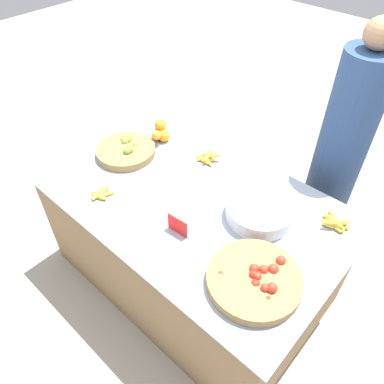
{
  "coord_description": "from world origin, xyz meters",
  "views": [
    {
      "loc": [
        1.05,
        -1.15,
        2.31
      ],
      "look_at": [
        0.0,
        0.0,
        0.84
      ],
      "focal_mm": 35.0,
      "sensor_mm": 36.0,
      "label": 1
    }
  ],
  "objects_px": {
    "price_sign": "(178,226)",
    "vendor_person": "(336,163)",
    "lime_bowl": "(126,150)",
    "metal_bowl": "(260,211)",
    "tomato_basket": "(255,279)"
  },
  "relations": [
    {
      "from": "price_sign",
      "to": "vendor_person",
      "type": "bearing_deg",
      "value": 67.22
    },
    {
      "from": "metal_bowl",
      "to": "vendor_person",
      "type": "xyz_separation_m",
      "value": [
        0.1,
        0.72,
        -0.04
      ]
    },
    {
      "from": "lime_bowl",
      "to": "metal_bowl",
      "type": "relative_size",
      "value": 1.04
    },
    {
      "from": "metal_bowl",
      "to": "price_sign",
      "type": "bearing_deg",
      "value": -123.2
    },
    {
      "from": "lime_bowl",
      "to": "vendor_person",
      "type": "height_order",
      "value": "vendor_person"
    },
    {
      "from": "lime_bowl",
      "to": "vendor_person",
      "type": "distance_m",
      "value": 1.37
    },
    {
      "from": "price_sign",
      "to": "vendor_person",
      "type": "xyz_separation_m",
      "value": [
        0.35,
        1.1,
        -0.05
      ]
    },
    {
      "from": "lime_bowl",
      "to": "price_sign",
      "type": "xyz_separation_m",
      "value": [
        0.72,
        -0.26,
        0.03
      ]
    },
    {
      "from": "metal_bowl",
      "to": "price_sign",
      "type": "xyz_separation_m",
      "value": [
        -0.25,
        -0.38,
        0.01
      ]
    },
    {
      "from": "tomato_basket",
      "to": "vendor_person",
      "type": "relative_size",
      "value": 0.26
    },
    {
      "from": "metal_bowl",
      "to": "vendor_person",
      "type": "bearing_deg",
      "value": 81.98
    },
    {
      "from": "price_sign",
      "to": "metal_bowl",
      "type": "bearing_deg",
      "value": 51.74
    },
    {
      "from": "lime_bowl",
      "to": "tomato_basket",
      "type": "bearing_deg",
      "value": -11.48
    },
    {
      "from": "lime_bowl",
      "to": "metal_bowl",
      "type": "xyz_separation_m",
      "value": [
        0.98,
        0.12,
        0.02
      ]
    },
    {
      "from": "price_sign",
      "to": "lime_bowl",
      "type": "bearing_deg",
      "value": 154.99
    }
  ]
}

